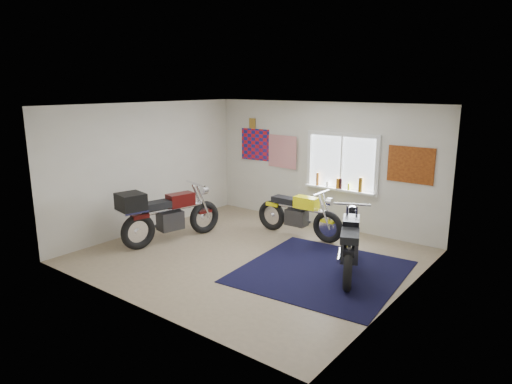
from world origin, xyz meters
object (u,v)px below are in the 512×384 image
Objects in this scene: navy_rug at (322,272)px; yellow_triumph at (298,215)px; black_chrome_bike at (350,246)px; maroon_tourer at (164,214)px.

yellow_triumph reaches higher than navy_rug.
maroon_tourer is (-3.54, -0.87, 0.12)m from black_chrome_bike.
maroon_tourer reaches higher than black_chrome_bike.
yellow_triumph is at bearing 32.73° from black_chrome_bike.
yellow_triumph is 2.69m from maroon_tourer.
maroon_tourer is (-1.85, -1.95, 0.14)m from yellow_triumph.
navy_rug is at bearing -45.93° from yellow_triumph.
black_chrome_bike reaches higher than navy_rug.
navy_rug is 0.64m from black_chrome_bike.
yellow_triumph is 1.04× the size of black_chrome_bike.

